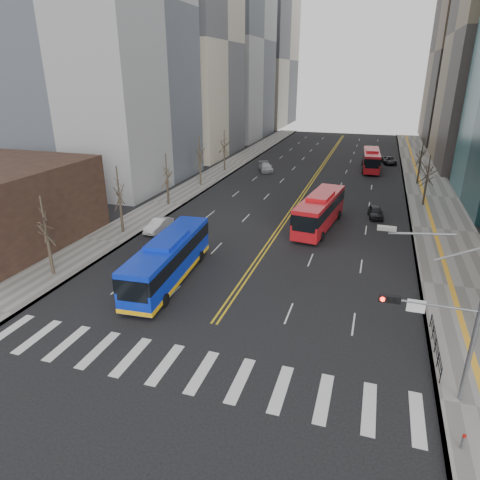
# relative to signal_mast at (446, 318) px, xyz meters

# --- Properties ---
(ground) EXTENTS (220.00, 220.00, 0.00)m
(ground) POSITION_rel_signal_mast_xyz_m (-13.77, -2.00, -4.86)
(ground) COLOR black
(sidewalk_right) EXTENTS (7.00, 130.00, 0.15)m
(sidewalk_right) POSITION_rel_signal_mast_xyz_m (3.73, 43.00, -4.78)
(sidewalk_right) COLOR slate
(sidewalk_right) RESTS_ON ground
(sidewalk_left) EXTENTS (5.00, 130.00, 0.15)m
(sidewalk_left) POSITION_rel_signal_mast_xyz_m (-30.27, 43.00, -4.78)
(sidewalk_left) COLOR slate
(sidewalk_left) RESTS_ON ground
(crosswalk) EXTENTS (26.70, 4.00, 0.01)m
(crosswalk) POSITION_rel_signal_mast_xyz_m (-13.77, -2.00, -4.85)
(crosswalk) COLOR silver
(crosswalk) RESTS_ON ground
(centerline) EXTENTS (0.55, 100.00, 0.01)m
(centerline) POSITION_rel_signal_mast_xyz_m (-13.77, 53.00, -4.85)
(centerline) COLOR gold
(centerline) RESTS_ON ground
(office_towers) EXTENTS (83.00, 134.00, 58.00)m
(office_towers) POSITION_rel_signal_mast_xyz_m (-13.64, 66.51, 19.07)
(office_towers) COLOR gray
(office_towers) RESTS_ON ground
(signal_mast) EXTENTS (5.37, 0.37, 9.39)m
(signal_mast) POSITION_rel_signal_mast_xyz_m (0.00, 0.00, 0.00)
(signal_mast) COLOR gray
(signal_mast) RESTS_ON ground
(pedestrian_railing) EXTENTS (0.06, 6.06, 1.02)m
(pedestrian_railing) POSITION_rel_signal_mast_xyz_m (0.53, 4.00, -4.03)
(pedestrian_railing) COLOR black
(pedestrian_railing) RESTS_ON sidewalk_right
(street_trees) EXTENTS (35.20, 47.20, 7.60)m
(street_trees) POSITION_rel_signal_mast_xyz_m (-20.94, 32.55, 0.02)
(street_trees) COLOR #2D231B
(street_trees) RESTS_ON ground
(blue_bus) EXTENTS (3.73, 13.29, 3.79)m
(blue_bus) POSITION_rel_signal_mast_xyz_m (-19.78, 8.30, -2.87)
(blue_bus) COLOR #0C28BD
(blue_bus) RESTS_ON ground
(red_bus_near) EXTENTS (4.30, 12.57, 3.88)m
(red_bus_near) POSITION_rel_signal_mast_xyz_m (-9.64, 25.31, -2.71)
(red_bus_near) COLOR red
(red_bus_near) RESTS_ON ground
(red_bus_far) EXTENTS (3.42, 11.75, 3.67)m
(red_bus_far) POSITION_rel_signal_mast_xyz_m (-5.14, 58.82, -2.82)
(red_bus_far) COLOR red
(red_bus_far) RESTS_ON ground
(car_white) EXTENTS (1.82, 4.31, 1.38)m
(car_white) POSITION_rel_signal_mast_xyz_m (-26.27, 18.66, -4.17)
(car_white) COLOR white
(car_white) RESTS_ON ground
(car_dark_mid) EXTENTS (2.10, 4.15, 1.35)m
(car_dark_mid) POSITION_rel_signal_mast_xyz_m (-3.62, 30.99, -4.18)
(car_dark_mid) COLOR black
(car_dark_mid) RESTS_ON ground
(car_silver) EXTENTS (3.95, 5.43, 1.46)m
(car_silver) POSITION_rel_signal_mast_xyz_m (-22.76, 52.01, -4.13)
(car_silver) COLOR #ADAEB3
(car_silver) RESTS_ON ground
(car_dark_far) EXTENTS (3.12, 5.15, 1.34)m
(car_dark_far) POSITION_rel_signal_mast_xyz_m (-1.90, 65.59, -4.19)
(car_dark_far) COLOR black
(car_dark_far) RESTS_ON ground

